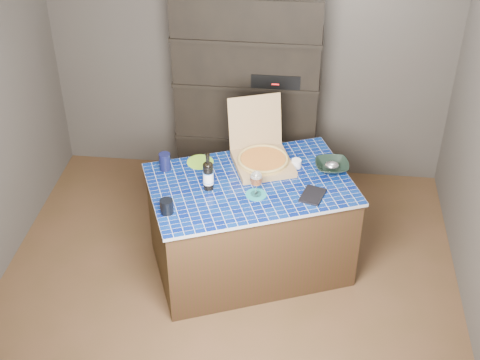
# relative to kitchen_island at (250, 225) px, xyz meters

# --- Properties ---
(room) EXTENTS (3.50, 3.50, 3.50)m
(room) POSITION_rel_kitchen_island_xyz_m (-0.14, -0.37, 0.85)
(room) COLOR brown
(room) RESTS_ON ground
(shelving_unit) EXTENTS (1.20, 0.41, 1.80)m
(shelving_unit) POSITION_rel_kitchen_island_xyz_m (-0.14, 1.16, 0.51)
(shelving_unit) COLOR black
(shelving_unit) RESTS_ON floor
(kitchen_island) EXTENTS (1.68, 1.39, 0.79)m
(kitchen_island) POSITION_rel_kitchen_island_xyz_m (0.00, 0.00, 0.00)
(kitchen_island) COLOR #42261A
(kitchen_island) RESTS_ON floor
(pizza_box) EXTENTS (0.56, 0.61, 0.45)m
(pizza_box) POSITION_rel_kitchen_island_xyz_m (0.06, 0.25, 0.46)
(pizza_box) COLOR #A08652
(pizza_box) RESTS_ON kitchen_island
(mead_bottle) EXTENTS (0.08, 0.08, 0.29)m
(mead_bottle) POSITION_rel_kitchen_island_xyz_m (-0.29, -0.10, 0.51)
(mead_bottle) COLOR black
(mead_bottle) RESTS_ON kitchen_island
(teal_trivet) EXTENTS (0.15, 0.15, 0.01)m
(teal_trivet) POSITION_rel_kitchen_island_xyz_m (0.05, -0.14, 0.40)
(teal_trivet) COLOR #187B7E
(teal_trivet) RESTS_ON kitchen_island
(wine_glass) EXTENTS (0.09, 0.09, 0.20)m
(wine_glass) POSITION_rel_kitchen_island_xyz_m (0.05, -0.14, 0.53)
(wine_glass) COLOR white
(wine_glass) RESTS_ON teal_trivet
(tumbler) EXTENTS (0.09, 0.09, 0.10)m
(tumbler) POSITION_rel_kitchen_island_xyz_m (-0.53, -0.41, 0.45)
(tumbler) COLOR black
(tumbler) RESTS_ON kitchen_island
(dvd_case) EXTENTS (0.20, 0.24, 0.02)m
(dvd_case) POSITION_rel_kitchen_island_xyz_m (0.45, -0.11, 0.40)
(dvd_case) COLOR black
(dvd_case) RESTS_ON kitchen_island
(bowl) EXTENTS (0.28, 0.28, 0.06)m
(bowl) POSITION_rel_kitchen_island_xyz_m (0.58, 0.24, 0.43)
(bowl) COLOR black
(bowl) RESTS_ON kitchen_island
(foil_contents) EXTENTS (0.11, 0.09, 0.05)m
(foil_contents) POSITION_rel_kitchen_island_xyz_m (0.58, 0.24, 0.44)
(foil_contents) COLOR silver
(foil_contents) RESTS_ON bowl
(white_jar) EXTENTS (0.07, 0.07, 0.06)m
(white_jar) POSITION_rel_kitchen_island_xyz_m (0.32, 0.24, 0.43)
(white_jar) COLOR white
(white_jar) RESTS_ON kitchen_island
(navy_cup) EXTENTS (0.08, 0.08, 0.13)m
(navy_cup) POSITION_rel_kitchen_island_xyz_m (-0.65, 0.11, 0.46)
(navy_cup) COLOR black
(navy_cup) RESTS_ON kitchen_island
(green_trivet) EXTENTS (0.20, 0.20, 0.01)m
(green_trivet) POSITION_rel_kitchen_island_xyz_m (-0.40, 0.22, 0.40)
(green_trivet) COLOR #7DC42A
(green_trivet) RESTS_ON kitchen_island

